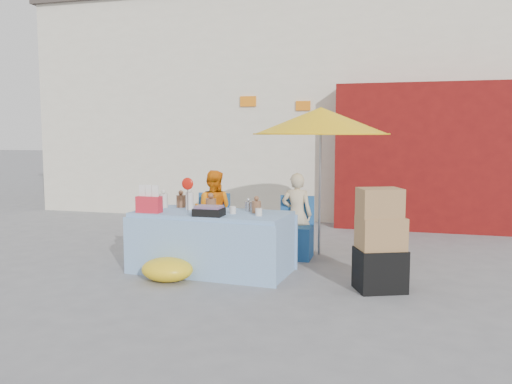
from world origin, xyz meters
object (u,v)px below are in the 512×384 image
(market_table, at_px, (211,241))
(vendor_beige, at_px, (297,215))
(box_stack, at_px, (380,244))
(umbrella, at_px, (321,121))
(chair_left, at_px, (210,235))
(chair_right, at_px, (295,240))
(vendor_orange, at_px, (213,211))

(market_table, xyz_separation_m, vendor_beige, (0.85, 1.16, 0.20))
(box_stack, bearing_deg, vendor_beige, 130.55)
(market_table, relative_size, vendor_beige, 1.72)
(vendor_beige, relative_size, umbrella, 0.56)
(chair_left, distance_m, chair_right, 1.25)
(umbrella, bearing_deg, vendor_beige, -153.43)
(chair_right, relative_size, box_stack, 0.75)
(chair_left, height_order, chair_right, same)
(chair_right, xyz_separation_m, umbrella, (0.30, 0.28, 1.64))
(market_table, distance_m, chair_right, 1.34)
(chair_right, distance_m, vendor_orange, 1.30)
(chair_left, distance_m, box_stack, 2.80)
(box_stack, bearing_deg, market_table, 172.56)
(umbrella, bearing_deg, box_stack, -59.72)
(chair_right, height_order, umbrella, umbrella)
(umbrella, height_order, box_stack, umbrella)
(chair_right, xyz_separation_m, box_stack, (1.22, -1.29, 0.27))
(chair_left, height_order, vendor_beige, vendor_beige)
(umbrella, bearing_deg, vendor_orange, -174.47)
(chair_left, relative_size, umbrella, 0.41)
(chair_left, bearing_deg, market_table, -70.49)
(chair_left, bearing_deg, vendor_orange, 87.97)
(chair_right, xyz_separation_m, vendor_beige, (0.00, 0.13, 0.33))
(market_table, height_order, box_stack, market_table)
(vendor_orange, distance_m, vendor_beige, 1.25)
(market_table, relative_size, umbrella, 0.97)
(vendor_orange, relative_size, umbrella, 0.57)
(market_table, bearing_deg, umbrella, 52.36)
(chair_left, distance_m, umbrella, 2.27)
(chair_left, distance_m, vendor_orange, 0.37)
(chair_left, bearing_deg, vendor_beige, 4.31)
(chair_left, relative_size, box_stack, 0.75)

